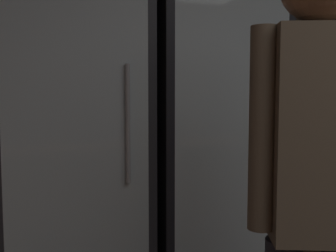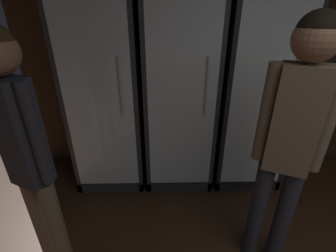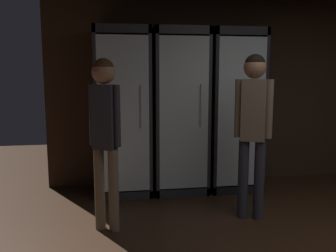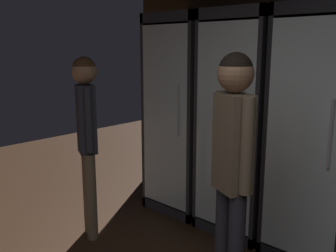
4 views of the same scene
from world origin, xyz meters
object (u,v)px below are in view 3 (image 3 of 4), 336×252
shopper_near (253,117)px  cooler_far_left (123,113)px  cooler_center (232,111)px  cooler_left (178,113)px  shopper_far (105,123)px

shopper_near → cooler_far_left: bearing=139.8°
cooler_far_left → cooler_center: (1.43, 0.00, 0.00)m
cooler_left → shopper_far: 1.47m
cooler_left → shopper_far: size_ratio=1.25×
cooler_center → cooler_left: bearing=-179.9°
cooler_left → shopper_near: bearing=-62.2°
cooler_far_left → shopper_far: (-0.20, -1.15, 0.04)m
shopper_near → shopper_far: 1.49m
cooler_center → shopper_near: size_ratio=1.21×
cooler_far_left → cooler_left: size_ratio=1.00×
shopper_far → shopper_near: bearing=2.5°
cooler_center → shopper_near: cooler_center is taller
cooler_far_left → cooler_left: 0.71m
cooler_left → shopper_far: cooler_left is taller
cooler_far_left → shopper_near: 1.69m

